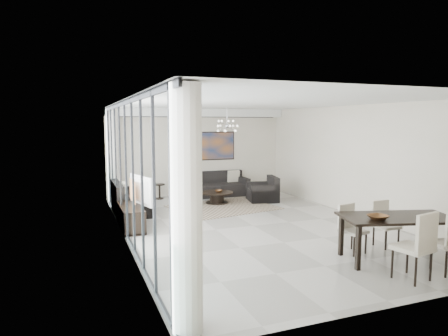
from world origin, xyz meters
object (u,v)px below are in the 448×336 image
coffee_table (217,197)px  tv_console (130,216)px  sofa_main (215,188)px  dining_table (397,221)px  television (136,190)px

coffee_table → tv_console: 3.45m
sofa_main → dining_table: 7.23m
sofa_main → television: 4.45m
television → dining_table: (3.92, -4.01, -0.14)m
coffee_table → dining_table: dining_table is taller
sofa_main → television: bearing=-134.3°
coffee_table → sofa_main: size_ratio=0.45×
television → dining_table: bearing=-150.0°
sofa_main → tv_console: sofa_main is taller
dining_table → sofa_main: bearing=96.7°
tv_console → sofa_main: bearing=44.1°
tv_console → dining_table: 5.76m
tv_console → dining_table: dining_table is taller
tv_console → television: 0.62m
sofa_main → television: television is taller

